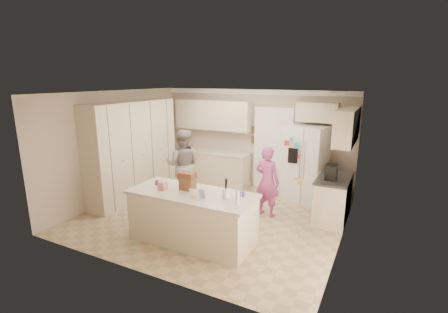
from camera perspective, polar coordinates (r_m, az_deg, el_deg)
The scene contains 41 objects.
floor at distance 7.07m, azimuth -2.04°, elevation -10.49°, with size 5.20×4.60×0.02m, color tan.
ceiling at distance 6.46m, azimuth -2.24°, elevation 11.24°, with size 5.20×4.60×0.02m, color white.
wall_back at distance 8.69m, azimuth 5.28°, elevation 3.12°, with size 5.20×0.02×2.60m, color #B6A28D.
wall_front at distance 4.84m, azimuth -15.59°, elevation -5.95°, with size 5.20×0.02×2.60m, color #B6A28D.
wall_left at distance 8.20m, azimuth -18.30°, elevation 1.85°, with size 0.02×4.60×2.60m, color #B6A28D.
wall_right at distance 5.88m, azimuth 20.75°, elevation -2.87°, with size 0.02×4.60×2.60m, color #B6A28D.
crown_back at distance 8.50m, azimuth 5.34°, elevation 11.24°, with size 5.20×0.08×0.12m, color white.
pantry_bank at distance 8.16m, azimuth -15.71°, elevation 1.07°, with size 0.60×2.60×2.35m, color beige.
back_base_cab at distance 9.09m, azimuth -2.32°, elevation -1.93°, with size 2.20×0.60×0.88m, color beige.
back_countertop at distance 8.97m, azimuth -2.38°, elevation 0.89°, with size 2.24×0.63×0.04m, color beige.
back_upper_cab at distance 8.92m, azimuth -2.01°, elevation 7.34°, with size 2.20×0.35×0.80m, color beige.
doorway_opening at distance 8.53m, azimuth 8.60°, elevation 1.10°, with size 0.90×0.06×2.10m, color black.
doorway_casing at distance 8.49m, azimuth 8.53°, elevation 1.06°, with size 1.02×0.03×2.22m, color white.
wall_frame_upper at distance 8.60m, azimuth 5.34°, elevation 4.70°, with size 0.15×0.02×0.20m, color brown.
wall_frame_lower at distance 8.65m, azimuth 5.30°, elevation 2.93°, with size 0.15×0.02×0.20m, color brown.
refrigerator at distance 7.93m, azimuth 14.15°, elevation -1.24°, with size 0.90×0.70×1.80m, color white.
fridge_seam at distance 7.59m, azimuth 13.54°, elevation -1.86°, with size 0.01×0.02×1.78m, color gray.
fridge_dispenser at distance 7.57m, azimuth 12.01°, elevation 0.14°, with size 0.22×0.03×0.35m, color black.
fridge_handle_l at distance 7.55m, azimuth 13.20°, elevation -0.75°, with size 0.02×0.02×0.85m, color silver.
fridge_handle_r at distance 7.53m, azimuth 13.94°, elevation -0.83°, with size 0.02×0.02×0.85m, color silver.
over_fridge_cab at distance 7.94m, azimuth 16.12°, elevation 7.48°, with size 0.95×0.35×0.45m, color beige.
right_base_cab at distance 7.12m, azimuth 18.62°, elevation -7.15°, with size 0.60×1.20×0.88m, color beige.
right_countertop at distance 6.98m, azimuth 18.83°, elevation -3.60°, with size 0.63×1.24×0.04m, color #2D2B28.
right_upper_cab at distance 6.93m, azimuth 20.84°, elevation 5.05°, with size 0.35×1.50×0.70m, color beige.
coffee_maker at distance 6.74m, azimuth 18.35°, elevation -2.64°, with size 0.22×0.28×0.30m, color black.
island_base at distance 5.93m, azimuth -5.59°, elevation -10.72°, with size 2.20×0.90×0.88m, color beige.
island_top at distance 5.76m, azimuth -5.69°, elevation -6.55°, with size 2.28×0.96×0.05m, color beige.
utensil_crock at distance 5.46m, azimuth 0.37°, elevation -6.50°, with size 0.13×0.13×0.15m, color white.
tissue_box at distance 5.95m, azimuth -10.73°, elevation -5.07°, with size 0.13×0.13×0.14m, color #CF7882.
tissue_plume at distance 5.92m, azimuth -10.77°, elevation -4.07°, with size 0.08×0.08×0.08m, color white.
dollhouse_body at distance 5.87m, azimuth -6.44°, elevation -4.77°, with size 0.26×0.18×0.22m, color brown.
dollhouse_roof at distance 5.82m, azimuth -6.48°, elevation -3.28°, with size 0.28×0.20×0.10m, color #592D1E.
jam_jar at distance 6.22m, azimuth -11.71°, elevation -4.54°, with size 0.07×0.07×0.09m, color #59263F.
greeting_card_a at distance 5.49m, azimuth -5.52°, elevation -6.41°, with size 0.12×0.01×0.16m, color white.
greeting_card_b at distance 5.45m, azimuth -3.90°, elevation -6.51°, with size 0.12×0.01×0.16m, color silver.
water_bottle at distance 5.15m, azimuth 2.37°, elevation -7.23°, with size 0.07×0.07×0.24m, color silver.
shaker_salt at distance 5.55m, azimuth 2.74°, elevation -6.52°, with size 0.05×0.05×0.09m, color #4141AB.
shaker_pepper at distance 5.52m, azimuth 3.41°, elevation -6.63°, with size 0.05×0.05×0.09m, color #4141AB.
teen_boy at distance 7.79m, azimuth -7.23°, elevation -1.50°, with size 0.84×0.65×1.72m, color gray.
teen_girl at distance 6.90m, azimuth 7.60°, elevation -4.34°, with size 0.56×0.36×1.52m, color #BF51A8.
fridge_magnets at distance 7.58m, azimuth 13.52°, elevation -1.87°, with size 0.76×0.02×1.44m, color tan, non-canonical shape.
Camera 1 is at (3.14, -5.63, 2.88)m, focal length 26.00 mm.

